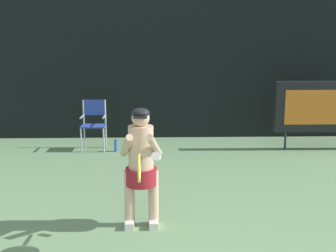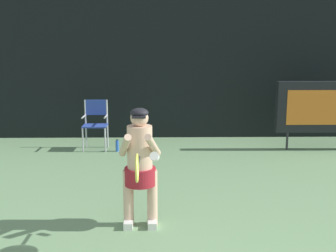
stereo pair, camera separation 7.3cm
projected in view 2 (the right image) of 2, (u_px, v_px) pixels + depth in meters
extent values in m
cube|color=black|center=(188.00, 65.00, 10.04)|extent=(18.00, 0.12, 3.60)
cube|color=black|center=(327.00, 107.00, 8.92)|extent=(2.20, 0.20, 1.10)
cube|color=orange|center=(329.00, 108.00, 8.82)|extent=(1.80, 0.01, 0.75)
cylinder|color=#2D2D33|center=(287.00, 141.00, 9.05)|extent=(0.05, 0.05, 0.40)
cylinder|color=#B7B7BC|center=(83.00, 140.00, 8.85)|extent=(0.04, 0.04, 0.52)
cylinder|color=#B7B7BC|center=(105.00, 140.00, 8.85)|extent=(0.04, 0.04, 0.52)
cylinder|color=#B7B7BC|center=(86.00, 136.00, 9.24)|extent=(0.04, 0.04, 0.52)
cylinder|color=#B7B7BC|center=(108.00, 136.00, 9.25)|extent=(0.04, 0.04, 0.52)
cube|color=#2B439B|center=(95.00, 126.00, 9.00)|extent=(0.52, 0.44, 0.03)
cylinder|color=#B7B7BC|center=(85.00, 112.00, 9.14)|extent=(0.04, 0.04, 0.56)
cylinder|color=#B7B7BC|center=(107.00, 112.00, 9.15)|extent=(0.04, 0.04, 0.56)
cube|color=#2B439B|center=(96.00, 107.00, 9.13)|extent=(0.48, 0.02, 0.34)
cylinder|color=#B7B7BC|center=(84.00, 116.00, 8.95)|extent=(0.04, 0.44, 0.04)
cylinder|color=#B7B7BC|center=(106.00, 116.00, 8.96)|extent=(0.04, 0.44, 0.04)
cylinder|color=blue|center=(117.00, 146.00, 8.92)|extent=(0.07, 0.07, 0.24)
cylinder|color=black|center=(117.00, 140.00, 8.89)|extent=(0.03, 0.03, 0.03)
cube|color=white|center=(129.00, 223.00, 5.19)|extent=(0.11, 0.26, 0.09)
cube|color=white|center=(152.00, 223.00, 5.20)|extent=(0.11, 0.26, 0.09)
cylinder|color=#DBB293|center=(128.00, 198.00, 5.18)|extent=(0.13, 0.13, 0.72)
cylinder|color=#DBB293|center=(152.00, 198.00, 5.19)|extent=(0.13, 0.13, 0.72)
cylinder|color=maroon|center=(140.00, 176.00, 5.13)|extent=(0.39, 0.39, 0.22)
cylinder|color=#DBB293|center=(140.00, 148.00, 5.06)|extent=(0.31, 0.31, 0.56)
sphere|color=#DBB293|center=(139.00, 118.00, 4.99)|extent=(0.22, 0.22, 0.22)
ellipsoid|color=black|center=(139.00, 113.00, 4.98)|extent=(0.22, 0.22, 0.12)
cube|color=black|center=(139.00, 117.00, 4.89)|extent=(0.17, 0.12, 0.02)
cylinder|color=#DBB293|center=(125.00, 146.00, 4.88)|extent=(0.20, 0.48, 0.36)
cylinder|color=#DBB293|center=(153.00, 146.00, 4.89)|extent=(0.20, 0.48, 0.36)
cylinder|color=white|center=(154.00, 157.00, 4.79)|extent=(0.13, 0.13, 0.12)
cylinder|color=black|center=(139.00, 160.00, 4.68)|extent=(0.03, 0.28, 0.03)
torus|color=#D5D449|center=(137.00, 168.00, 4.38)|extent=(0.02, 0.31, 0.31)
ellipsoid|color=silver|center=(137.00, 168.00, 4.38)|extent=(0.01, 0.26, 0.26)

